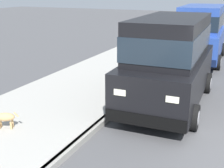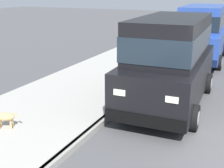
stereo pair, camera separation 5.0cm
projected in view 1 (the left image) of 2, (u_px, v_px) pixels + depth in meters
name	position (u px, v px, depth m)	size (l,w,h in m)	color
curb	(107.00, 118.00, 7.78)	(0.16, 64.00, 0.14)	gray
sidewalk	(49.00, 107.00, 8.49)	(3.60, 64.00, 0.14)	#A8A59E
car_black_van	(170.00, 57.00, 8.53)	(2.24, 4.96, 2.52)	black
car_blue_van	(201.00, 31.00, 13.89)	(2.26, 4.96, 2.52)	#28479E
dog_tan	(2.00, 117.00, 6.96)	(0.70, 0.40, 0.49)	tan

